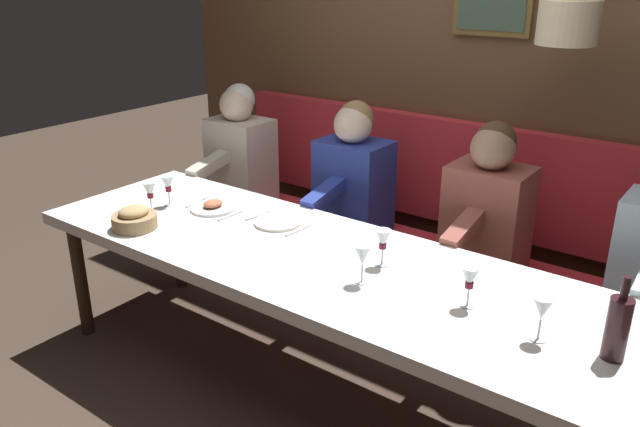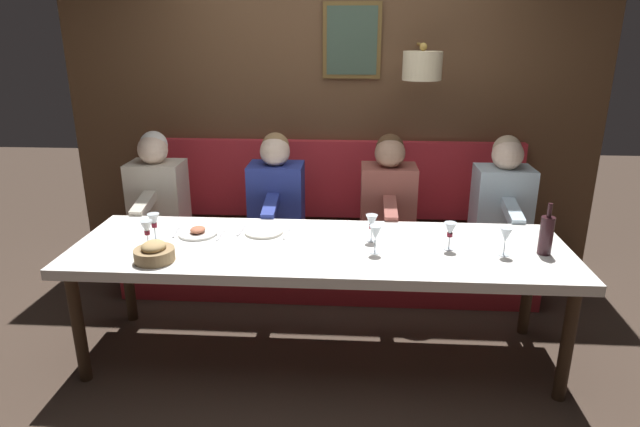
# 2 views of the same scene
# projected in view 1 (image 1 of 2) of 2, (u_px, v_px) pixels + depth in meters

# --- Properties ---
(ground_plane) EXTENTS (12.00, 12.00, 0.00)m
(ground_plane) POSITION_uv_depth(u_px,v_px,m) (314.00, 390.00, 3.10)
(ground_plane) COLOR #423328
(dining_table) EXTENTS (0.90, 2.90, 0.74)m
(dining_table) POSITION_uv_depth(u_px,v_px,m) (314.00, 266.00, 2.85)
(dining_table) COLOR white
(dining_table) RESTS_ON ground_plane
(banquette_bench) EXTENTS (0.52, 3.10, 0.45)m
(banquette_bench) POSITION_uv_depth(u_px,v_px,m) (406.00, 282.00, 3.68)
(banquette_bench) COLOR red
(banquette_bench) RESTS_ON ground_plane
(back_wall_panel) EXTENTS (0.59, 4.30, 2.90)m
(back_wall_panel) POSITION_uv_depth(u_px,v_px,m) (466.00, 72.00, 3.68)
(back_wall_panel) COLOR brown
(back_wall_panel) RESTS_ON ground_plane
(diner_near) EXTENTS (0.60, 0.40, 0.79)m
(diner_near) POSITION_uv_depth(u_px,v_px,m) (488.00, 204.00, 3.21)
(diner_near) COLOR #934C42
(diner_near) RESTS_ON banquette_bench
(diner_middle) EXTENTS (0.60, 0.40, 0.79)m
(diner_middle) POSITION_uv_depth(u_px,v_px,m) (353.00, 174.00, 3.67)
(diner_middle) COLOR #283893
(diner_middle) RESTS_ON banquette_bench
(diner_far) EXTENTS (0.60, 0.40, 0.79)m
(diner_far) POSITION_uv_depth(u_px,v_px,m) (240.00, 148.00, 4.18)
(diner_far) COLOR beige
(diner_far) RESTS_ON banquette_bench
(place_setting_0) EXTENTS (0.24, 0.32, 0.01)m
(place_setting_0) POSITION_uv_depth(u_px,v_px,m) (278.00, 222.00, 3.16)
(place_setting_0) COLOR silver
(place_setting_0) RESTS_ON dining_table
(place_setting_1) EXTENTS (0.24, 0.32, 0.05)m
(place_setting_1) POSITION_uv_depth(u_px,v_px,m) (213.00, 207.00, 3.34)
(place_setting_1) COLOR silver
(place_setting_1) RESTS_ON dining_table
(wine_glass_0) EXTENTS (0.07, 0.07, 0.16)m
(wine_glass_0) POSITION_uv_depth(u_px,v_px,m) (383.00, 241.00, 2.69)
(wine_glass_0) COLOR silver
(wine_glass_0) RESTS_ON dining_table
(wine_glass_1) EXTENTS (0.07, 0.07, 0.16)m
(wine_glass_1) POSITION_uv_depth(u_px,v_px,m) (150.00, 191.00, 3.27)
(wine_glass_1) COLOR silver
(wine_glass_1) RESTS_ON dining_table
(wine_glass_2) EXTENTS (0.07, 0.07, 0.16)m
(wine_glass_2) POSITION_uv_depth(u_px,v_px,m) (542.00, 310.00, 2.14)
(wine_glass_2) COLOR silver
(wine_glass_2) RESTS_ON dining_table
(wine_glass_3) EXTENTS (0.07, 0.07, 0.16)m
(wine_glass_3) POSITION_uv_depth(u_px,v_px,m) (362.00, 256.00, 2.54)
(wine_glass_3) COLOR silver
(wine_glass_3) RESTS_ON dining_table
(wine_glass_4) EXTENTS (0.07, 0.07, 0.16)m
(wine_glass_4) POSITION_uv_depth(u_px,v_px,m) (168.00, 185.00, 3.36)
(wine_glass_4) COLOR silver
(wine_glass_4) RESTS_ON dining_table
(wine_glass_5) EXTENTS (0.07, 0.07, 0.16)m
(wine_glass_5) POSITION_uv_depth(u_px,v_px,m) (470.00, 279.00, 2.36)
(wine_glass_5) COLOR silver
(wine_glass_5) RESTS_ON dining_table
(wine_bottle) EXTENTS (0.08, 0.08, 0.30)m
(wine_bottle) POSITION_uv_depth(u_px,v_px,m) (617.00, 327.00, 2.04)
(wine_bottle) COLOR #33191E
(wine_bottle) RESTS_ON dining_table
(bread_bowl) EXTENTS (0.22, 0.22, 0.12)m
(bread_bowl) POSITION_uv_depth(u_px,v_px,m) (134.00, 219.00, 3.09)
(bread_bowl) COLOR #9E7F56
(bread_bowl) RESTS_ON dining_table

